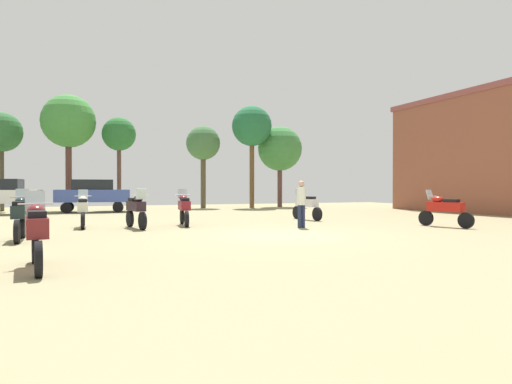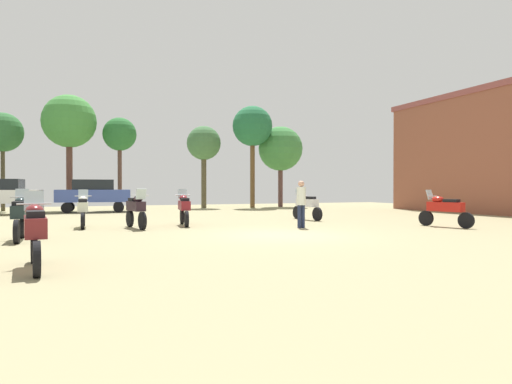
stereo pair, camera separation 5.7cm
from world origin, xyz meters
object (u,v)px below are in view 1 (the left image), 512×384
(tree_5, at_px, (68,122))
(tree_6, at_px, (119,135))
(motorcycle_7, at_px, (36,231))
(motorcycle_9, at_px, (445,209))
(tree_3, at_px, (2,133))
(person_1, at_px, (301,200))
(tree_2, at_px, (203,144))
(motorcycle_4, at_px, (306,205))
(motorcycle_5, at_px, (83,209))
(motorcycle_8, at_px, (20,215))
(car_1, at_px, (93,193))
(tree_9, at_px, (252,127))
(tree_1, at_px, (280,149))
(motorcycle_3, at_px, (136,209))
(motorcycle_6, at_px, (184,208))

(tree_5, relative_size, tree_6, 1.22)
(motorcycle_7, distance_m, motorcycle_9, 14.58)
(motorcycle_7, xyz_separation_m, tree_3, (-3.61, 23.57, 4.28))
(person_1, relative_size, tree_3, 0.28)
(tree_2, bearing_deg, tree_6, -174.50)
(motorcycle_4, xyz_separation_m, tree_6, (-7.30, 13.38, 4.36))
(motorcycle_5, bearing_deg, motorcycle_8, -112.60)
(car_1, height_order, tree_2, tree_2)
(motorcycle_8, relative_size, tree_9, 0.28)
(tree_1, bearing_deg, tree_9, -169.39)
(motorcycle_3, distance_m, motorcycle_5, 2.14)
(tree_9, bearing_deg, tree_5, 177.08)
(motorcycle_9, bearing_deg, person_1, 146.45)
(motorcycle_9, bearing_deg, motorcycle_3, 145.40)
(tree_9, bearing_deg, tree_1, 10.61)
(motorcycle_6, relative_size, person_1, 1.26)
(motorcycle_4, distance_m, motorcycle_5, 9.87)
(motorcycle_6, relative_size, tree_5, 0.29)
(motorcycle_7, height_order, car_1, car_1)
(tree_5, bearing_deg, motorcycle_5, -87.42)
(motorcycle_4, xyz_separation_m, motorcycle_9, (3.13, -5.40, -0.01))
(motorcycle_4, height_order, motorcycle_7, motorcycle_7)
(tree_9, bearing_deg, motorcycle_8, -128.66)
(person_1, xyz_separation_m, tree_3, (-12.23, 17.64, 3.96))
(motorcycle_5, bearing_deg, person_1, -20.49)
(tree_1, bearing_deg, motorcycle_3, -130.38)
(motorcycle_5, height_order, tree_9, tree_9)
(motorcycle_4, bearing_deg, person_1, -127.79)
(motorcycle_5, bearing_deg, motorcycle_6, -5.41)
(motorcycle_3, bearing_deg, person_1, 149.70)
(motorcycle_5, xyz_separation_m, motorcycle_8, (-1.75, -3.83, 0.02))
(tree_1, bearing_deg, tree_6, -179.58)
(car_1, bearing_deg, motorcycle_8, 174.95)
(motorcycle_3, xyz_separation_m, tree_3, (-6.41, 15.56, 4.27))
(tree_2, distance_m, tree_5, 9.35)
(motorcycle_5, height_order, motorcycle_9, motorcycle_5)
(car_1, bearing_deg, motorcycle_6, -160.99)
(motorcycle_7, xyz_separation_m, car_1, (1.73, 20.26, 0.45))
(motorcycle_7, relative_size, tree_3, 0.36)
(motorcycle_8, bearing_deg, tree_1, 47.57)
(motorcycle_5, bearing_deg, motorcycle_4, 5.14)
(motorcycle_8, distance_m, tree_3, 19.00)
(motorcycle_6, height_order, tree_3, tree_3)
(motorcycle_8, bearing_deg, tree_2, 60.69)
(tree_3, bearing_deg, car_1, -31.82)
(person_1, xyz_separation_m, tree_9, (4.49, 16.70, 5.02))
(motorcycle_7, xyz_separation_m, tree_6, (3.52, 23.03, 4.36))
(car_1, relative_size, tree_3, 0.70)
(motorcycle_3, bearing_deg, tree_1, -141.08)
(motorcycle_6, bearing_deg, motorcycle_3, -156.56)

